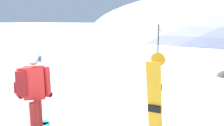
{
  "coord_description": "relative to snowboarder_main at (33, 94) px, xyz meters",
  "views": [
    {
      "loc": [
        2.9,
        -2.26,
        2.24
      ],
      "look_at": [
        -0.05,
        3.79,
        1.0
      ],
      "focal_mm": 37.92,
      "sensor_mm": 36.0,
      "label": 1
    }
  ],
  "objects": [
    {
      "name": "piste_marker_far",
      "position": [
        0.96,
        4.83,
        0.3
      ],
      "size": [
        0.2,
        0.2,
        2.14
      ],
      "color": "black",
      "rests_on": "ground"
    },
    {
      "name": "snowboarder_main",
      "position": [
        0.0,
        0.0,
        0.0
      ],
      "size": [
        1.2,
        1.54,
        1.71
      ],
      "color": "#23B7A3",
      "rests_on": "ground"
    },
    {
      "name": "spare_snowboard",
      "position": [
        1.88,
        1.28,
        -0.1
      ],
      "size": [
        0.28,
        0.39,
        1.62
      ],
      "color": "orange",
      "rests_on": "ground"
    },
    {
      "name": "ridge_peak_main",
      "position": [
        2.19,
        34.58,
        -0.92
      ],
      "size": [
        38.95,
        35.05,
        12.35
      ],
      "color": "white",
      "rests_on": "ground"
    }
  ]
}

